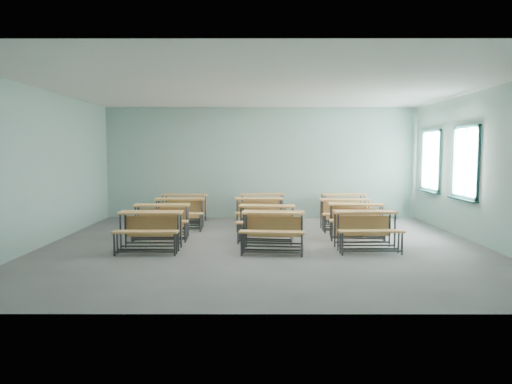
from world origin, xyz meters
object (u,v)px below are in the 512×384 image
(desk_unit_r2c2, at_px, (345,209))
(desk_unit_r3c2, at_px, (344,203))
(desk_unit_r2c0, at_px, (179,209))
(desk_unit_r0c2, at_px, (366,224))
(desk_unit_r0c1, at_px, (273,225))
(desk_unit_r0c0, at_px, (150,225))
(desk_unit_r1c1, at_px, (267,217))
(desk_unit_r3c1, at_px, (263,203))
(desk_unit_r2c1, at_px, (259,208))
(desk_unit_r3c0, at_px, (183,204))
(desk_unit_r1c2, at_px, (356,215))
(desk_unit_r1c0, at_px, (162,216))

(desk_unit_r2c2, distance_m, desk_unit_r3c2, 1.44)
(desk_unit_r2c0, xyz_separation_m, desk_unit_r2c2, (4.11, -0.15, 0.00))
(desk_unit_r0c2, bearing_deg, desk_unit_r0c1, -178.10)
(desk_unit_r2c2, bearing_deg, desk_unit_r0c0, -150.62)
(desk_unit_r1c1, xyz_separation_m, desk_unit_r2c0, (-2.15, 1.45, 0.00))
(desk_unit_r3c1, bearing_deg, desk_unit_r1c1, -96.29)
(desk_unit_r1c1, xyz_separation_m, desk_unit_r2c1, (-0.15, 1.56, 0.00))
(desk_unit_r0c2, relative_size, desk_unit_r3c2, 0.96)
(desk_unit_r0c2, bearing_deg, desk_unit_r1c1, 151.76)
(desk_unit_r0c0, xyz_separation_m, desk_unit_r3c2, (4.50, 3.77, 0.00))
(desk_unit_r0c1, bearing_deg, desk_unit_r3c2, 66.61)
(desk_unit_r2c0, xyz_separation_m, desk_unit_r3c0, (-0.08, 1.11, 0.00))
(desk_unit_r3c0, bearing_deg, desk_unit_r0c2, -34.14)
(desk_unit_r0c0, bearing_deg, desk_unit_r1c2, 16.87)
(desk_unit_r0c0, distance_m, desk_unit_r1c1, 2.52)
(desk_unit_r1c0, bearing_deg, desk_unit_r2c1, 29.02)
(desk_unit_r0c0, distance_m, desk_unit_r0c2, 4.22)
(desk_unit_r0c1, height_order, desk_unit_r1c2, same)
(desk_unit_r1c2, distance_m, desk_unit_r2c1, 2.51)
(desk_unit_r1c0, distance_m, desk_unit_r1c2, 4.34)
(desk_unit_r1c0, xyz_separation_m, desk_unit_r3c2, (4.53, 2.56, 0.00))
(desk_unit_r3c2, bearing_deg, desk_unit_r3c1, 173.91)
(desk_unit_r3c0, xyz_separation_m, desk_unit_r3c1, (2.18, 0.18, 0.00))
(desk_unit_r0c0, height_order, desk_unit_r0c2, same)
(desk_unit_r1c0, distance_m, desk_unit_r1c1, 2.33)
(desk_unit_r1c2, bearing_deg, desk_unit_r1c1, -165.20)
(desk_unit_r0c1, xyz_separation_m, desk_unit_r2c2, (1.87, 2.39, 0.00))
(desk_unit_r3c1, distance_m, desk_unit_r3c2, 2.26)
(desk_unit_r1c2, height_order, desk_unit_r2c1, same)
(desk_unit_r1c0, bearing_deg, desk_unit_r3c0, 84.06)
(desk_unit_r3c1, xyz_separation_m, desk_unit_r3c2, (2.26, -0.02, 0.00))
(desk_unit_r1c1, distance_m, desk_unit_r3c2, 3.50)
(desk_unit_r3c2, bearing_deg, desk_unit_r2c2, -105.25)
(desk_unit_r3c2, bearing_deg, desk_unit_r0c1, -124.51)
(desk_unit_r2c2, height_order, desk_unit_r3c1, same)
(desk_unit_r0c2, relative_size, desk_unit_r1c0, 0.97)
(desk_unit_r0c1, xyz_separation_m, desk_unit_r3c2, (2.11, 3.80, 0.00))
(desk_unit_r0c0, height_order, desk_unit_r3c0, same)
(desk_unit_r0c0, relative_size, desk_unit_r0c1, 0.95)
(desk_unit_r0c1, height_order, desk_unit_r1c1, same)
(desk_unit_r0c0, height_order, desk_unit_r1c2, same)
(desk_unit_r0c0, relative_size, desk_unit_r0c2, 0.99)
(desk_unit_r1c1, bearing_deg, desk_unit_r1c0, -177.07)
(desk_unit_r0c0, distance_m, desk_unit_r2c0, 2.51)
(desk_unit_r0c1, distance_m, desk_unit_r0c2, 1.83)
(desk_unit_r0c2, relative_size, desk_unit_r1c1, 0.94)
(desk_unit_r3c1, bearing_deg, desk_unit_r2c0, -155.70)
(desk_unit_r1c2, bearing_deg, desk_unit_r2c1, 156.22)
(desk_unit_r2c2, relative_size, desk_unit_r3c1, 0.93)
(desk_unit_r0c0, height_order, desk_unit_r1c0, same)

